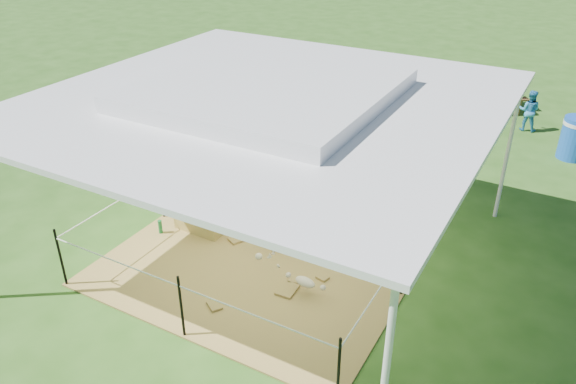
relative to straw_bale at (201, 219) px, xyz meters
The scene contains 14 objects.
ground 1.41m from the straw_bale, ahead, with size 90.00×90.00×0.00m, color #2D5919.
hay_patch 1.40m from the straw_bale, ahead, with size 4.60×4.60×0.03m, color brown.
canopy_tent 2.83m from the straw_bale, ahead, with size 6.30×6.30×2.90m.
rope_fence 1.45m from the straw_bale, ahead, with size 4.54×4.54×1.00m.
straw_bale is the anchor object (origin of this frame).
dark_cloth 0.22m from the straw_bale, 90.00° to the right, with size 0.94×0.49×0.05m, color black.
woman 0.73m from the straw_bale, ahead, with size 0.39×0.25×1.06m, color #A20F25.
green_bottle 0.71m from the straw_bale, 140.71° to the right, with size 0.07×0.07×0.24m, color #186D2F.
pony 1.39m from the straw_bale, 13.92° to the left, with size 0.47×1.02×0.86m, color #4C4C51.
pink_hat 1.55m from the straw_bale, 13.92° to the left, with size 0.27×0.27×0.12m, color pink.
foal 2.51m from the straw_bale, 16.26° to the right, with size 0.90×0.50×0.50m, color #C0B08D, non-canonical shape.
trash_barrel 8.33m from the straw_bale, 50.19° to the left, with size 0.61×0.61×0.94m, color blue.
picnic_table_near 9.19m from the straw_bale, 71.31° to the left, with size 1.81×1.31×0.75m, color brown.
distant_person 8.69m from the straw_bale, 61.12° to the left, with size 0.50×0.39×1.02m, color #358DCA.
Camera 1 is at (3.99, -6.53, 5.33)m, focal length 35.00 mm.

